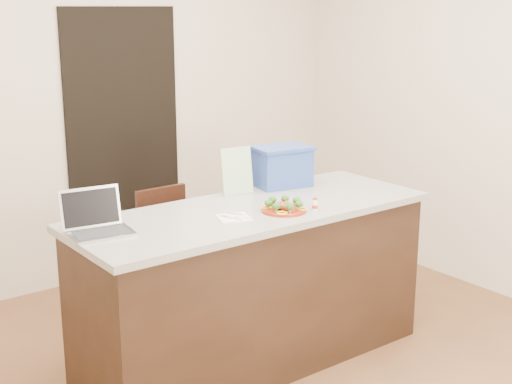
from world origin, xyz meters
TOP-DOWN VIEW (x-y plane):
  - ground at (0.00, 0.00)m, footprint 4.00×4.00m
  - room_shell at (0.00, 0.00)m, footprint 4.00×4.00m
  - doorway at (0.10, 1.98)m, footprint 0.90×0.02m
  - island at (0.00, 0.25)m, footprint 2.06×0.76m
  - plate at (0.09, 0.09)m, footprint 0.25×0.25m
  - meatballs at (0.09, 0.09)m, footprint 0.10×0.10m
  - broccoli at (0.09, 0.09)m, footprint 0.21×0.21m
  - pepper_rings at (0.09, 0.09)m, footprint 0.20×0.20m
  - napkin at (-0.20, 0.15)m, footprint 0.21×0.21m
  - fork at (-0.22, 0.15)m, footprint 0.04×0.14m
  - knife at (-0.17, 0.13)m, footprint 0.07×0.19m
  - yogurt_bottle at (0.24, -0.00)m, footprint 0.03×0.03m
  - laptop at (-0.88, 0.36)m, footprint 0.33×0.28m
  - leaflet at (0.10, 0.54)m, footprint 0.20×0.07m
  - blue_box at (0.44, 0.54)m, footprint 0.38×0.30m
  - chair at (-0.01, 1.17)m, footprint 0.38×0.38m

SIDE VIEW (x-z plane):
  - ground at x=0.00m, z-range 0.00..0.00m
  - island at x=0.00m, z-range 0.00..0.92m
  - chair at x=-0.01m, z-range 0.06..0.89m
  - napkin at x=-0.20m, z-range 0.92..0.93m
  - fork at x=-0.22m, z-range 0.93..0.93m
  - plate at x=0.09m, z-range 0.92..0.94m
  - knife at x=-0.17m, z-range 0.93..0.93m
  - pepper_rings at x=0.09m, z-range 0.93..0.94m
  - yogurt_bottle at x=0.24m, z-range 0.91..0.98m
  - meatballs at x=0.09m, z-range 0.93..0.97m
  - broccoli at x=0.09m, z-range 0.95..0.99m
  - laptop at x=-0.88m, z-range 0.87..1.09m
  - doorway at x=0.10m, z-range 0.00..2.00m
  - blue_box at x=0.44m, z-range 0.92..1.17m
  - leaflet at x=0.10m, z-range 0.92..1.20m
  - room_shell at x=0.00m, z-range -0.38..3.62m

